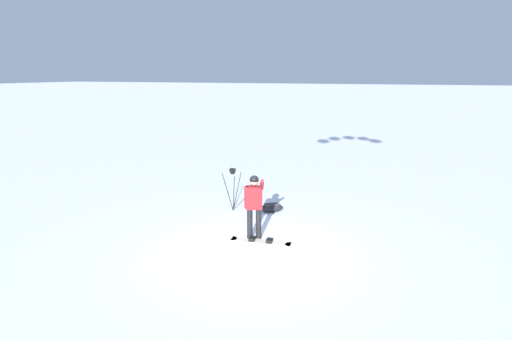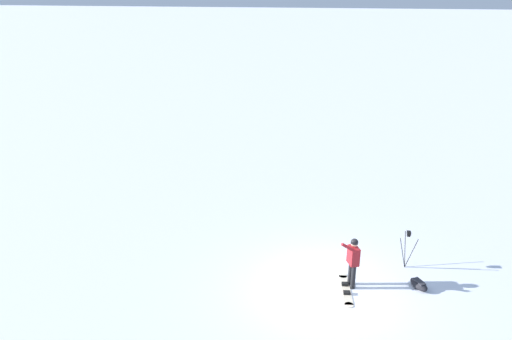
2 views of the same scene
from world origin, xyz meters
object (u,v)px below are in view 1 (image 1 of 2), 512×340
(snowboard, at_px, (261,241))
(gear_bag_large, at_px, (272,208))
(camera_tripod, at_px, (233,181))
(snowboarder, at_px, (254,201))

(snowboard, xyz_separation_m, gear_bag_large, (2.18, 0.43, 0.11))
(snowboard, bearing_deg, camera_tripod, 39.45)
(gear_bag_large, relative_size, camera_tripod, 0.57)
(snowboarder, relative_size, snowboard, 0.94)
(snowboarder, bearing_deg, snowboard, -123.17)
(camera_tripod, bearing_deg, snowboarder, -142.64)
(camera_tripod, bearing_deg, snowboard, -140.55)
(gear_bag_large, bearing_deg, camera_tripod, 103.34)
(snowboard, bearing_deg, snowboarder, 56.83)
(snowboarder, xyz_separation_m, snowboard, (-0.15, -0.23, -0.97))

